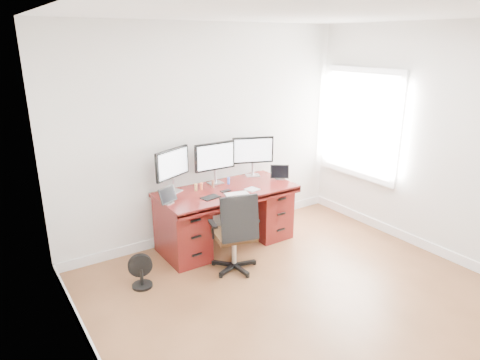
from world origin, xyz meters
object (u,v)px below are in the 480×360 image
desk (226,215)px  floor_fan (141,272)px  office_chair (235,245)px  monitor_center (215,158)px  keyboard (237,194)px

desk → floor_fan: desk is taller
office_chair → monitor_center: size_ratio=1.71×
desk → office_chair: bearing=-112.5°
office_chair → keyboard: (0.26, 0.37, 0.45)m
monitor_center → keyboard: bearing=-88.6°
desk → office_chair: office_chair is taller
desk → monitor_center: bearing=90.0°
keyboard → desk: bearing=103.9°
office_chair → desk: bearing=81.7°
office_chair → monitor_center: bearing=87.5°
desk → floor_fan: size_ratio=4.58×
floor_fan → office_chair: bearing=1.1°
office_chair → keyboard: bearing=69.2°
desk → monitor_center: 0.72m
desk → floor_fan: 1.34m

